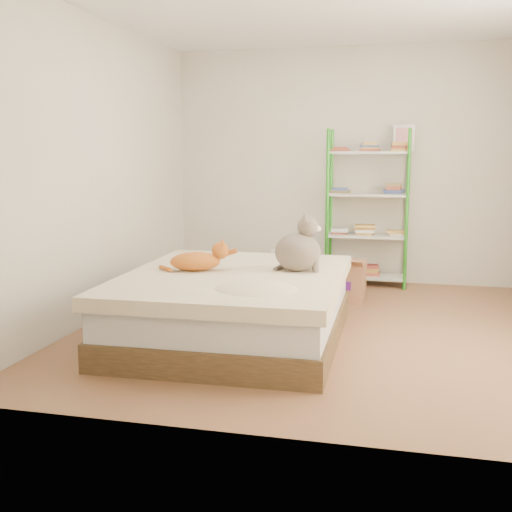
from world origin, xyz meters
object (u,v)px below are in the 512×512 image
(orange_cat, at_px, (195,259))
(white_bin, at_px, (288,265))
(grey_cat, at_px, (298,244))
(bed, at_px, (235,306))
(shelf_unit, at_px, (368,206))
(cardboard_box, at_px, (337,280))

(orange_cat, xyz_separation_m, white_bin, (0.33, 2.27, -0.43))
(grey_cat, xyz_separation_m, white_bin, (-0.46, 2.09, -0.56))
(bed, distance_m, white_bin, 2.30)
(orange_cat, xyz_separation_m, shelf_unit, (1.20, 2.30, 0.25))
(orange_cat, relative_size, shelf_unit, 0.27)
(shelf_unit, xyz_separation_m, cardboard_box, (-0.24, -0.76, -0.68))
(white_bin, bearing_deg, shelf_unit, 2.04)
(grey_cat, bearing_deg, bed, 101.15)
(cardboard_box, bearing_deg, shelf_unit, 73.20)
(grey_cat, relative_size, white_bin, 1.17)
(cardboard_box, xyz_separation_m, white_bin, (-0.63, 0.73, -0.01))
(orange_cat, bearing_deg, white_bin, 61.95)
(bed, xyz_separation_m, orange_cat, (-0.33, 0.02, 0.36))
(grey_cat, height_order, white_bin, grey_cat)
(orange_cat, height_order, cardboard_box, orange_cat)
(orange_cat, distance_m, shelf_unit, 2.61)
(bed, relative_size, orange_cat, 4.48)
(cardboard_box, bearing_deg, bed, -110.98)
(orange_cat, height_order, shelf_unit, shelf_unit)
(shelf_unit, bearing_deg, cardboard_box, -107.65)
(bed, distance_m, shelf_unit, 2.56)
(orange_cat, relative_size, cardboard_box, 0.84)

